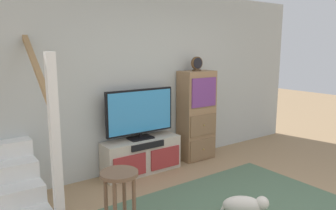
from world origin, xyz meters
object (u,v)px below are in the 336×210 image
at_px(desk_clock, 197,64).
at_px(dog, 245,205).
at_px(television, 140,113).
at_px(side_cabinet, 197,116).
at_px(bar_stool_near, 120,193).
at_px(media_console, 142,156).

bearing_deg(desk_clock, dog, -113.26).
height_order(television, side_cabinet, side_cabinet).
distance_m(television, desk_clock, 1.24).
relative_size(desk_clock, bar_stool_near, 0.30).
bearing_deg(dog, bar_stool_near, 169.65).
relative_size(television, dog, 2.35).
bearing_deg(side_cabinet, television, 179.26).
relative_size(bar_stool_near, dog, 1.64).
distance_m(television, side_cabinet, 1.08).
bearing_deg(desk_clock, media_console, 179.73).
relative_size(television, side_cabinet, 0.74).
relative_size(media_console, desk_clock, 5.21).
distance_m(bar_stool_near, dog, 1.49).
xyz_separation_m(media_console, television, (0.00, 0.02, 0.65)).
relative_size(media_console, bar_stool_near, 1.58).
bearing_deg(bar_stool_near, television, 53.75).
xyz_separation_m(desk_clock, dog, (-0.74, -1.73, -1.47)).
xyz_separation_m(side_cabinet, bar_stool_near, (-2.17, -1.49, -0.18)).
bearing_deg(dog, media_console, 99.72).
bearing_deg(desk_clock, bar_stool_near, -145.47).
bearing_deg(side_cabinet, desk_clock, -148.20).
relative_size(desk_clock, dog, 0.50).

